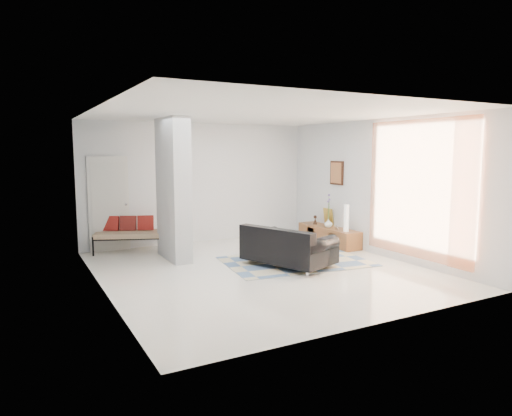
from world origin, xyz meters
TOP-DOWN VIEW (x-y plane):
  - floor at (0.00, 0.00)m, footprint 6.00×6.00m
  - ceiling at (0.00, 0.00)m, footprint 6.00×6.00m
  - wall_back at (0.00, 3.00)m, footprint 6.00×0.00m
  - wall_front at (0.00, -3.00)m, footprint 6.00×0.00m
  - wall_left at (-2.75, 0.00)m, footprint 0.00×6.00m
  - wall_right at (2.75, 0.00)m, footprint 0.00×6.00m
  - partition_column at (-1.10, 1.60)m, footprint 0.35×1.20m
  - hallway_door at (-2.10, 2.96)m, footprint 0.85×0.06m
  - curtain at (2.67, -1.15)m, footprint 0.00×2.55m
  - wall_art at (2.72, 1.30)m, footprint 0.04×0.45m
  - media_console at (2.52, 1.30)m, footprint 0.45×1.84m
  - loveseat at (0.54, -0.01)m, footprint 1.49×1.88m
  - daybed at (-1.68, 2.64)m, footprint 1.73×1.21m
  - area_rug at (0.90, 0.20)m, footprint 2.94×2.15m
  - cylinder_lamp at (2.50, 0.65)m, footprint 0.11×0.11m
  - bronze_figurine at (2.47, 1.77)m, footprint 0.12×0.12m
  - vase at (2.47, 1.25)m, footprint 0.21×0.21m

SIDE VIEW (x-z plane):
  - floor at x=0.00m, z-range 0.00..0.00m
  - area_rug at x=0.90m, z-range 0.00..0.01m
  - media_console at x=2.52m, z-range -0.20..0.60m
  - loveseat at x=0.54m, z-range -0.03..0.73m
  - daybed at x=-1.68m, z-range 0.04..0.81m
  - vase at x=2.47m, z-range 0.40..0.60m
  - bronze_figurine at x=2.47m, z-range 0.40..0.62m
  - cylinder_lamp at x=2.50m, z-range 0.40..0.99m
  - hallway_door at x=-2.10m, z-range 0.00..2.04m
  - partition_column at x=-1.10m, z-range 0.00..2.80m
  - wall_back at x=0.00m, z-range -1.60..4.40m
  - wall_front at x=0.00m, z-range -1.60..4.40m
  - wall_left at x=-2.75m, z-range -1.60..4.40m
  - wall_right at x=2.75m, z-range -1.60..4.40m
  - curtain at x=2.67m, z-range 0.17..2.72m
  - wall_art at x=2.72m, z-range 1.38..1.92m
  - ceiling at x=0.00m, z-range 2.80..2.80m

